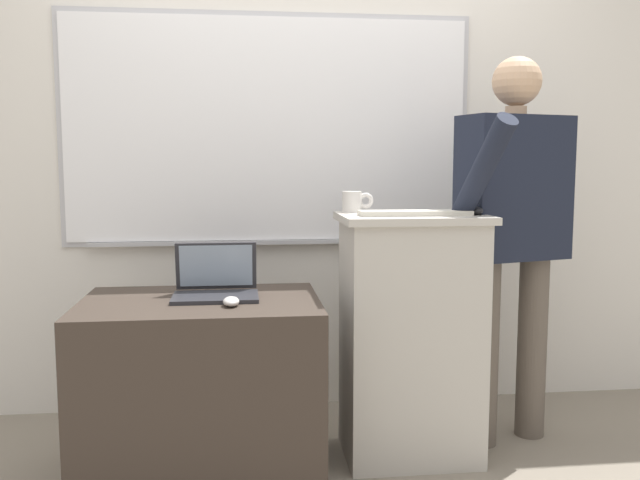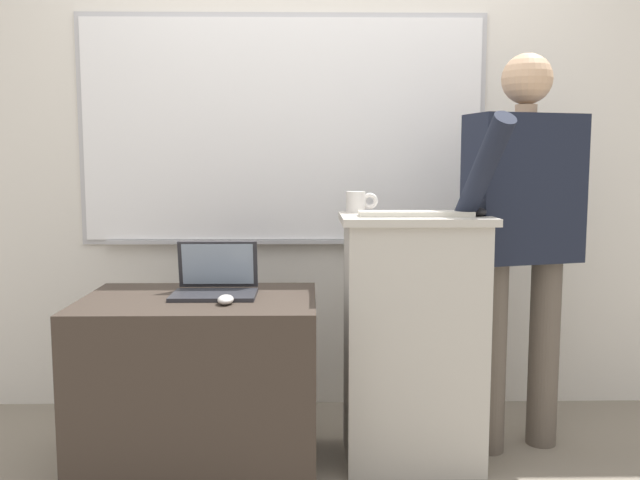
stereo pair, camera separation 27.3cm
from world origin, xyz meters
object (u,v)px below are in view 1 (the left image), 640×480
lectern_podium (411,336)px  computer_mouse_by_laptop (231,301)px  coffee_mug (354,202)px  person_presenter (513,221)px  computer_mouse_by_keyboard (475,211)px  laptop (216,283)px  wireless_keyboard (415,213)px  side_desk (202,389)px

lectern_podium → computer_mouse_by_laptop: 0.80m
coffee_mug → person_presenter: bearing=-3.4°
person_presenter → computer_mouse_by_keyboard: person_presenter is taller
person_presenter → coffee_mug: (-0.70, 0.04, 0.09)m
person_presenter → laptop: 1.30m
laptop → coffee_mug: size_ratio=2.46×
wireless_keyboard → side_desk: bearing=-176.5°
lectern_podium → wireless_keyboard: wireless_keyboard is taller
computer_mouse_by_laptop → coffee_mug: coffee_mug is taller
person_presenter → wireless_keyboard: (-0.48, -0.16, 0.05)m
computer_mouse_by_keyboard → coffee_mug: coffee_mug is taller
computer_mouse_by_laptop → coffee_mug: 0.73m
laptop → coffee_mug: 0.68m
side_desk → coffee_mug: size_ratio=6.82×
person_presenter → computer_mouse_by_keyboard: 0.28m
computer_mouse_by_keyboard → computer_mouse_by_laptop: bearing=-169.4°
lectern_podium → wireless_keyboard: 0.52m
lectern_podium → computer_mouse_by_laptop: bearing=-162.6°
wireless_keyboard → lectern_podium: bearing=85.3°
side_desk → computer_mouse_by_laptop: 0.41m
lectern_podium → side_desk: (-0.86, -0.11, -0.16)m
lectern_podium → person_presenter: size_ratio=0.61×
laptop → lectern_podium: bearing=2.8°
computer_mouse_by_laptop → computer_mouse_by_keyboard: bearing=10.6°
person_presenter → coffee_mug: person_presenter is taller
coffee_mug → wireless_keyboard: bearing=-42.6°
lectern_podium → person_presenter: (0.47, 0.10, 0.47)m
lectern_podium → computer_mouse_by_laptop: size_ratio=10.28×
laptop → wireless_keyboard: (0.80, -0.02, 0.27)m
computer_mouse_by_laptop → person_presenter: bearing=15.5°
laptop → computer_mouse_by_keyboard: size_ratio=3.30×
wireless_keyboard → computer_mouse_by_keyboard: 0.25m
side_desk → computer_mouse_by_laptop: (0.12, -0.13, 0.37)m
wireless_keyboard → computer_mouse_by_keyboard: computer_mouse_by_keyboard is taller
person_presenter → coffee_mug: size_ratio=12.58×
lectern_podium → computer_mouse_by_keyboard: (0.25, -0.05, 0.53)m
side_desk → computer_mouse_by_laptop: size_ratio=9.15×
side_desk → computer_mouse_by_keyboard: (1.11, 0.06, 0.69)m
laptop → computer_mouse_by_laptop: bearing=-72.2°
wireless_keyboard → computer_mouse_by_keyboard: (0.25, 0.01, 0.01)m
computer_mouse_by_laptop → coffee_mug: size_ratio=0.75×
laptop → coffee_mug: bearing=17.6°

